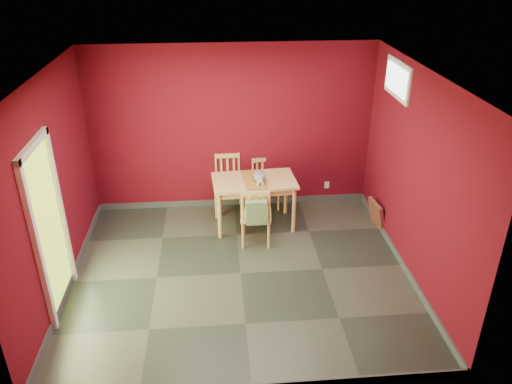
{
  "coord_description": "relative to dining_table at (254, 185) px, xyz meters",
  "views": [
    {
      "loc": [
        -0.27,
        -5.53,
        4.04
      ],
      "look_at": [
        0.25,
        0.45,
        1.0
      ],
      "focal_mm": 35.0,
      "sensor_mm": 36.0,
      "label": 1
    }
  ],
  "objects": [
    {
      "name": "chair_far_left",
      "position": [
        -0.38,
        0.56,
        -0.21
      ],
      "size": [
        0.45,
        0.45,
        0.94
      ],
      "color": "tan",
      "rests_on": "ground"
    },
    {
      "name": "cat",
      "position": [
        0.08,
        -0.04,
        0.2
      ],
      "size": [
        0.34,
        0.44,
        0.2
      ],
      "primitive_type": null,
      "rotation": [
        0.0,
        0.0,
        0.41
      ],
      "color": "slate",
      "rests_on": "table_runner"
    },
    {
      "name": "room_shell",
      "position": [
        -0.29,
        -1.29,
        -0.64
      ],
      "size": [
        4.5,
        4.5,
        4.5
      ],
      "color": "#5B0916",
      "rests_on": "ground"
    },
    {
      "name": "chair_near",
      "position": [
        -0.02,
        -0.54,
        -0.21
      ],
      "size": [
        0.48,
        0.48,
        0.94
      ],
      "color": "tan",
      "rests_on": "ground"
    },
    {
      "name": "table_runner",
      "position": [
        -0.0,
        -0.12,
        0.04
      ],
      "size": [
        0.38,
        0.72,
        0.35
      ],
      "color": "#A16C29",
      "rests_on": "dining_table"
    },
    {
      "name": "doorway",
      "position": [
        -2.52,
        -1.69,
        0.44
      ],
      "size": [
        0.06,
        1.01,
        2.13
      ],
      "color": "#B7D838",
      "rests_on": "ground"
    },
    {
      "name": "window",
      "position": [
        1.93,
        -0.29,
        1.66
      ],
      "size": [
        0.05,
        0.9,
        0.5
      ],
      "color": "white",
      "rests_on": "room_shell"
    },
    {
      "name": "tote_bag",
      "position": [
        -0.03,
        -0.76,
        -0.05
      ],
      "size": [
        0.3,
        0.18,
        0.42
      ],
      "color": "#658957",
      "rests_on": "chair_near"
    },
    {
      "name": "ground",
      "position": [
        -0.29,
        -1.29,
        -0.69
      ],
      "size": [
        4.5,
        4.5,
        0.0
      ],
      "primitive_type": "plane",
      "color": "#2D342D",
      "rests_on": "ground"
    },
    {
      "name": "chair_far_right",
      "position": [
        0.23,
        0.59,
        -0.26
      ],
      "size": [
        0.48,
        0.48,
        0.84
      ],
      "color": "tan",
      "rests_on": "ground"
    },
    {
      "name": "picture_frame",
      "position": [
        1.89,
        -0.23,
        -0.47
      ],
      "size": [
        0.19,
        0.45,
        0.44
      ],
      "color": "brown",
      "rests_on": "ground"
    },
    {
      "name": "dining_table",
      "position": [
        0.0,
        0.0,
        0.0
      ],
      "size": [
        1.3,
        0.81,
        0.79
      ],
      "color": "tan",
      "rests_on": "ground"
    },
    {
      "name": "outlet_plate",
      "position": [
        1.31,
        0.7,
        -0.39
      ],
      "size": [
        0.08,
        0.02,
        0.12
      ],
      "primitive_type": "cube",
      "color": "silver",
      "rests_on": "room_shell"
    }
  ]
}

